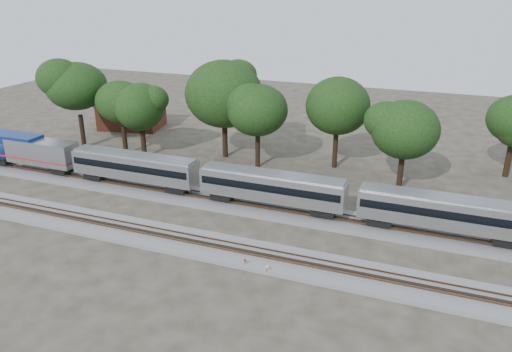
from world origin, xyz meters
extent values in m
plane|color=#383328|center=(0.00, 0.00, 0.00)|extent=(160.00, 160.00, 0.00)
cube|color=slate|center=(0.00, 6.00, 0.20)|extent=(160.00, 5.00, 0.40)
cube|color=brown|center=(0.00, 5.28, 0.66)|extent=(160.00, 0.08, 0.15)
cube|color=brown|center=(0.00, 6.72, 0.66)|extent=(160.00, 0.08, 0.15)
cube|color=slate|center=(0.00, -4.00, 0.20)|extent=(160.00, 5.00, 0.40)
cube|color=brown|center=(0.00, -4.72, 0.66)|extent=(160.00, 0.08, 0.15)
cube|color=brown|center=(0.00, -3.28, 0.66)|extent=(160.00, 0.08, 0.15)
cube|color=#BABDC2|center=(-28.23, 6.00, 3.13)|extent=(9.97, 2.82, 3.10)
ellipsoid|color=navy|center=(-35.37, 6.00, 2.89)|extent=(5.08, 2.93, 4.33)
cube|color=navy|center=(-32.84, 6.00, 4.59)|extent=(7.99, 2.76, 0.94)
cube|color=black|center=(-34.90, 6.00, 3.83)|extent=(0.42, 2.16, 1.23)
cube|color=#A41927|center=(-29.36, 6.00, 2.33)|extent=(12.23, 2.86, 0.17)
cube|color=black|center=(-35.23, 6.00, 1.15)|extent=(2.45, 2.07, 0.85)
cube|color=black|center=(-25.36, 6.00, 1.15)|extent=(2.45, 2.07, 0.85)
cube|color=#BABDC2|center=(-13.98, 6.00, 2.99)|extent=(16.36, 2.82, 2.82)
cube|color=black|center=(-13.98, 6.00, 3.27)|extent=(15.80, 2.87, 0.85)
cube|color=gray|center=(-13.98, 6.00, 4.44)|extent=(15.99, 2.26, 0.33)
cube|color=black|center=(-19.90, 6.00, 1.15)|extent=(2.45, 2.07, 0.85)
cube|color=black|center=(-8.05, 6.00, 1.15)|extent=(2.45, 2.07, 0.85)
cube|color=#BABDC2|center=(3.75, 6.00, 2.99)|extent=(16.36, 2.82, 2.82)
cube|color=black|center=(3.75, 6.00, 3.27)|extent=(15.80, 2.87, 0.85)
cube|color=gray|center=(3.75, 6.00, 4.44)|extent=(15.99, 2.26, 0.33)
cube|color=black|center=(-2.18, 6.00, 1.15)|extent=(2.45, 2.07, 0.85)
cube|color=black|center=(9.67, 6.00, 1.15)|extent=(2.45, 2.07, 0.85)
cube|color=#BABDC2|center=(21.48, 6.00, 2.99)|extent=(16.36, 2.82, 2.82)
cube|color=black|center=(21.48, 6.00, 3.27)|extent=(15.80, 2.87, 0.85)
cube|color=gray|center=(21.48, 6.00, 4.44)|extent=(15.99, 2.26, 0.33)
cube|color=black|center=(15.55, 6.00, 1.15)|extent=(2.45, 2.07, 0.85)
cube|color=black|center=(27.40, 6.00, 1.15)|extent=(2.45, 2.07, 0.85)
cylinder|color=#512D19|center=(5.46, -6.09, 0.41)|extent=(0.05, 0.05, 0.82)
cylinder|color=#B0130C|center=(5.46, -6.09, 0.78)|extent=(0.29, 0.08, 0.29)
cylinder|color=#512D19|center=(7.64, -6.40, 0.42)|extent=(0.06, 0.06, 0.85)
cylinder|color=silver|center=(7.64, -6.40, 0.80)|extent=(0.30, 0.03, 0.30)
cube|color=#512D19|center=(4.83, -5.18, 0.15)|extent=(0.58, 0.47, 0.30)
cube|color=brown|center=(-30.50, 29.62, 2.02)|extent=(11.28, 8.90, 4.04)
cube|color=black|center=(-30.50, 29.62, 4.49)|extent=(11.51, 9.13, 0.91)
cylinder|color=black|center=(-31.01, 17.29, 2.56)|extent=(0.70, 0.70, 5.12)
ellipsoid|color=black|center=(-31.01, 17.29, 9.51)|extent=(9.65, 9.65, 8.21)
cylinder|color=black|center=(-23.19, 17.01, 2.10)|extent=(0.70, 0.70, 4.21)
ellipsoid|color=black|center=(-23.19, 17.01, 7.81)|extent=(7.93, 7.93, 6.74)
cylinder|color=black|center=(-19.85, 16.84, 2.00)|extent=(0.70, 0.70, 4.01)
ellipsoid|color=black|center=(-19.85, 16.84, 7.44)|extent=(7.55, 7.55, 6.42)
cylinder|color=black|center=(-8.84, 21.22, 2.49)|extent=(0.70, 0.70, 4.97)
ellipsoid|color=black|center=(-8.84, 21.22, 9.24)|extent=(9.38, 9.38, 7.97)
cylinder|color=black|center=(-2.82, 18.75, 2.17)|extent=(0.70, 0.70, 4.33)
ellipsoid|color=black|center=(-2.82, 18.75, 8.04)|extent=(8.17, 8.17, 6.94)
cylinder|color=black|center=(7.08, 22.52, 2.32)|extent=(0.70, 0.70, 4.64)
ellipsoid|color=black|center=(7.08, 22.52, 8.63)|extent=(8.76, 8.76, 7.44)
cylinder|color=black|center=(16.29, 17.60, 2.06)|extent=(0.70, 0.70, 4.12)
ellipsoid|color=black|center=(16.29, 17.60, 7.66)|extent=(7.77, 7.77, 6.61)
cylinder|color=black|center=(28.93, 27.15, 2.09)|extent=(0.70, 0.70, 4.18)
camera|label=1|loc=(20.26, -41.75, 24.00)|focal=35.00mm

